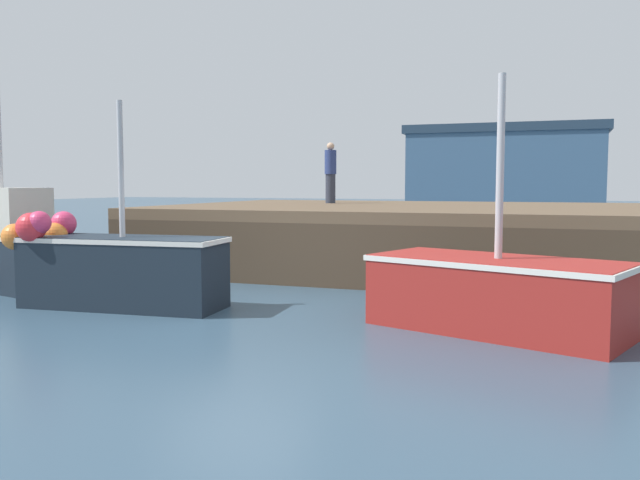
# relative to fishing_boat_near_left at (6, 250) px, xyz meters

# --- Properties ---
(ground) EXTENTS (120.00, 160.00, 0.10)m
(ground) POSITION_rel_fishing_boat_near_left_xyz_m (5.63, -0.64, -0.82)
(ground) COLOR #334C60
(pier) EXTENTS (14.31, 8.75, 1.57)m
(pier) POSITION_rel_fishing_boat_near_left_xyz_m (8.09, 5.90, 0.55)
(pier) COLOR brown
(pier) RESTS_ON ground
(fishing_boat_near_left) EXTENTS (3.92, 2.28, 4.59)m
(fishing_boat_near_left) POSITION_rel_fishing_boat_near_left_xyz_m (0.00, 0.00, 0.00)
(fishing_boat_near_left) COLOR #19232D
(fishing_boat_near_left) RESTS_ON ground
(fishing_boat_near_right) EXTENTS (3.86, 1.61, 3.55)m
(fishing_boat_near_right) POSITION_rel_fishing_boat_near_left_xyz_m (3.56, -1.12, -0.06)
(fishing_boat_near_right) COLOR #19232D
(fishing_boat_near_right) RESTS_ON ground
(fishing_boat_mid) EXTENTS (3.96, 2.70, 3.69)m
(fishing_boat_mid) POSITION_rel_fishing_boat_near_left_xyz_m (9.93, -0.84, -0.20)
(fishing_boat_mid) COLOR maroon
(fishing_boat_mid) RESTS_ON ground
(dockworker) EXTENTS (0.34, 0.34, 1.75)m
(dockworker) POSITION_rel_fishing_boat_near_left_xyz_m (4.45, 7.70, 1.68)
(dockworker) COLOR #2D3342
(dockworker) RESTS_ON pier
(warehouse) EXTENTS (11.39, 5.04, 5.54)m
(warehouse) POSITION_rel_fishing_boat_near_left_xyz_m (7.58, 30.54, 2.02)
(warehouse) COLOR #385675
(warehouse) RESTS_ON ground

